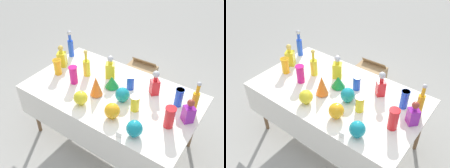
{
  "view_description": "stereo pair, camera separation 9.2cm",
  "coord_description": "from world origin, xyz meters",
  "views": [
    {
      "loc": [
        1.21,
        -1.74,
        2.47
      ],
      "look_at": [
        0.0,
        0.0,
        0.86
      ],
      "focal_mm": 40.0,
      "sensor_mm": 36.0,
      "label": 1
    },
    {
      "loc": [
        1.29,
        -1.68,
        2.47
      ],
      "look_at": [
        0.0,
        0.0,
        0.86
      ],
      "focal_mm": 40.0,
      "sensor_mm": 36.0,
      "label": 2
    }
  ],
  "objects": [
    {
      "name": "slender_vase_2",
      "position": [
        0.67,
        0.2,
        0.87
      ],
      "size": [
        0.09,
        0.09,
        0.2
      ],
      "color": "blue",
      "rests_on": "display_table"
    },
    {
      "name": "square_decanter_1",
      "position": [
        0.39,
        0.23,
        0.89
      ],
      "size": [
        0.12,
        0.12,
        0.29
      ],
      "color": "red",
      "rests_on": "display_table"
    },
    {
      "name": "slender_vase_0",
      "position": [
        0.35,
        -0.11,
        0.85
      ],
      "size": [
        0.1,
        0.1,
        0.17
      ],
      "color": "yellow",
      "rests_on": "display_table"
    },
    {
      "name": "fluted_vase_0",
      "position": [
        -0.04,
        0.06,
        0.84
      ],
      "size": [
        0.15,
        0.15,
        0.14
      ],
      "color": "#198C38",
      "rests_on": "display_table"
    },
    {
      "name": "round_bowl_0",
      "position": [
        0.18,
        -0.07,
        0.84
      ],
      "size": [
        0.15,
        0.15,
        0.16
      ],
      "color": "teal",
      "rests_on": "display_table"
    },
    {
      "name": "round_bowl_1",
      "position": [
        -0.14,
        -0.35,
        0.84
      ],
      "size": [
        0.14,
        0.14,
        0.15
      ],
      "color": "yellow",
      "rests_on": "display_table"
    },
    {
      "name": "square_decanter_0",
      "position": [
        -0.17,
        0.21,
        0.88
      ],
      "size": [
        0.14,
        0.14,
        0.28
      ],
      "color": "yellow",
      "rests_on": "display_table"
    },
    {
      "name": "tall_bottle_2",
      "position": [
        -0.42,
        0.08,
        0.88
      ],
      "size": [
        0.08,
        0.08,
        0.34
      ],
      "color": "yellow",
      "rests_on": "display_table"
    },
    {
      "name": "square_decanter_2",
      "position": [
        -0.8,
        0.07,
        0.88
      ],
      "size": [
        0.14,
        0.14,
        0.28
      ],
      "color": "yellow",
      "rests_on": "display_table"
    },
    {
      "name": "square_decanter_3",
      "position": [
        0.83,
        0.04,
        0.87
      ],
      "size": [
        0.13,
        0.13,
        0.26
      ],
      "color": "purple",
      "rests_on": "display_table"
    },
    {
      "name": "display_table",
      "position": [
        0.0,
        -0.04,
        0.7
      ],
      "size": [
        1.89,
        1.08,
        0.76
      ],
      "color": "white",
      "rests_on": "ground"
    },
    {
      "name": "slender_vase_1",
      "position": [
        -0.44,
        -0.12,
        0.87
      ],
      "size": [
        0.1,
        0.1,
        0.21
      ],
      "color": "#C61972",
      "rests_on": "display_table"
    },
    {
      "name": "fluted_vase_1",
      "position": [
        -0.1,
        -0.14,
        0.88
      ],
      "size": [
        0.13,
        0.13,
        0.23
      ],
      "color": "orange",
      "rests_on": "display_table"
    },
    {
      "name": "round_bowl_3",
      "position": [
        0.23,
        -0.32,
        0.84
      ],
      "size": [
        0.15,
        0.15,
        0.16
      ],
      "color": "orange",
      "rests_on": "display_table"
    },
    {
      "name": "cardboard_box_behind_left",
      "position": [
        -0.3,
        1.22,
        0.15
      ],
      "size": [
        0.47,
        0.36,
        0.39
      ],
      "color": "tan",
      "rests_on": "ground"
    },
    {
      "name": "ground_plane",
      "position": [
        0.0,
        0.0,
        0.0
      ],
      "size": [
        40.0,
        40.0,
        0.0
      ],
      "primitive_type": "plane",
      "color": "gray"
    },
    {
      "name": "slender_vase_4",
      "position": [
        -0.72,
        -0.09,
        0.86
      ],
      "size": [
        0.1,
        0.1,
        0.19
      ],
      "color": "orange",
      "rests_on": "display_table"
    },
    {
      "name": "tall_bottle_1",
      "position": [
        0.83,
        0.19,
        0.91
      ],
      "size": [
        0.06,
        0.06,
        0.36
      ],
      "color": "orange",
      "rests_on": "display_table"
    },
    {
      "name": "slender_vase_5",
      "position": [
        0.14,
        0.16,
        0.85
      ],
      "size": [
        0.09,
        0.09,
        0.17
      ],
      "color": "blue",
      "rests_on": "display_table"
    },
    {
      "name": "tall_bottle_0",
      "position": [
        -0.87,
        0.31,
        0.92
      ],
      "size": [
        0.07,
        0.07,
        0.36
      ],
      "color": "blue",
      "rests_on": "display_table"
    },
    {
      "name": "slender_vase_3",
      "position": [
        0.72,
        -0.12,
        0.88
      ],
      "size": [
        0.1,
        0.1,
        0.22
      ],
      "color": "red",
      "rests_on": "display_table"
    },
    {
      "name": "price_tag_left",
      "position": [
        0.42,
        -0.49,
        0.78
      ],
      "size": [
        0.06,
        0.02,
        0.04
      ],
      "primitive_type": "cube",
      "rotation": [
        -0.21,
        0.0,
        0.05
      ],
      "color": "white",
      "rests_on": "display_table"
    },
    {
      "name": "round_bowl_2",
      "position": [
        0.52,
        -0.39,
        0.84
      ],
      "size": [
        0.15,
        0.15,
        0.16
      ],
      "color": "teal",
      "rests_on": "display_table"
    }
  ]
}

